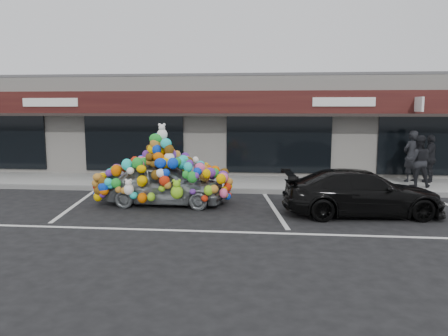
# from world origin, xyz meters

# --- Properties ---
(ground) EXTENTS (90.00, 90.00, 0.00)m
(ground) POSITION_xyz_m (0.00, 0.00, 0.00)
(ground) COLOR black
(ground) RESTS_ON ground
(shop_building) EXTENTS (24.00, 7.20, 4.31)m
(shop_building) POSITION_xyz_m (0.00, 8.44, 2.16)
(shop_building) COLOR silver
(shop_building) RESTS_ON ground
(sidewalk) EXTENTS (26.00, 3.00, 0.15)m
(sidewalk) POSITION_xyz_m (0.00, 4.00, 0.07)
(sidewalk) COLOR gray
(sidewalk) RESTS_ON ground
(kerb) EXTENTS (26.00, 0.18, 0.16)m
(kerb) POSITION_xyz_m (0.00, 2.50, 0.07)
(kerb) COLOR slate
(kerb) RESTS_ON ground
(parking_stripe_left) EXTENTS (0.73, 4.37, 0.01)m
(parking_stripe_left) POSITION_xyz_m (-3.20, 0.20, 0.00)
(parking_stripe_left) COLOR silver
(parking_stripe_left) RESTS_ON ground
(parking_stripe_mid) EXTENTS (0.73, 4.37, 0.01)m
(parking_stripe_mid) POSITION_xyz_m (2.80, 0.20, 0.00)
(parking_stripe_mid) COLOR silver
(parking_stripe_mid) RESTS_ON ground
(lane_line) EXTENTS (14.00, 0.12, 0.01)m
(lane_line) POSITION_xyz_m (2.00, -2.30, 0.00)
(lane_line) COLOR silver
(lane_line) RESTS_ON ground
(toy_car) EXTENTS (2.73, 4.03, 2.32)m
(toy_car) POSITION_xyz_m (-0.55, 0.49, 0.79)
(toy_car) COLOR #AEB5B9
(toy_car) RESTS_ON ground
(black_sedan) EXTENTS (2.15, 4.44, 1.25)m
(black_sedan) POSITION_xyz_m (5.16, -0.27, 0.62)
(black_sedan) COLOR black
(black_sedan) RESTS_ON ground
(pedestrian_a) EXTENTS (0.84, 0.76, 1.93)m
(pedestrian_a) POSITION_xyz_m (7.95, 4.69, 1.12)
(pedestrian_a) COLOR black
(pedestrian_a) RESTS_ON sidewalk
(pedestrian_b) EXTENTS (0.95, 0.78, 1.82)m
(pedestrian_b) POSITION_xyz_m (7.84, 3.57, 1.06)
(pedestrian_b) COLOR black
(pedestrian_b) RESTS_ON sidewalk
(pedestrian_c) EXTENTS (1.12, 0.92, 1.79)m
(pedestrian_c) POSITION_xyz_m (8.62, 4.61, 1.04)
(pedestrian_c) COLOR #272329
(pedestrian_c) RESTS_ON sidewalk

